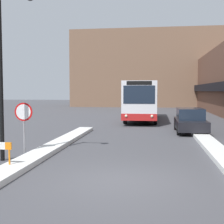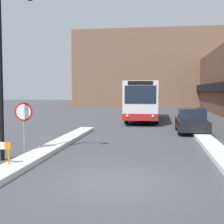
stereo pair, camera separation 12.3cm
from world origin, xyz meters
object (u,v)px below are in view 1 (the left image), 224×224
at_px(street_lamp, 7,55).
at_px(parked_car_front, 190,121).
at_px(city_bus, 142,100).
at_px(stop_sign, 24,117).

bearing_deg(street_lamp, parked_car_front, 50.08).
bearing_deg(street_lamp, city_bus, 75.79).
distance_m(parked_car_front, street_lamp, 12.34).
distance_m(parked_car_front, stop_sign, 11.05).
bearing_deg(city_bus, parked_car_front, -66.42).
xyz_separation_m(parked_car_front, stop_sign, (-7.56, -8.02, 0.80)).
distance_m(city_bus, parked_car_front, 8.51).
height_order(city_bus, stop_sign, city_bus).
bearing_deg(parked_car_front, city_bus, 113.58).
relative_size(city_bus, parked_car_front, 2.48).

